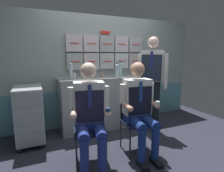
% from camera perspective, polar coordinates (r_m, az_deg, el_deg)
% --- Properties ---
extents(ground, '(4.80, 4.80, 0.04)m').
position_cam_1_polar(ground, '(2.84, 8.58, -20.12)').
color(ground, '#2B2C39').
extents(galley_bulkhead, '(4.20, 0.14, 2.15)m').
position_cam_1_polar(galley_bulkhead, '(3.71, -2.31, 4.81)').
color(galley_bulkhead, '#98A5A3').
rests_on(galley_bulkhead, ground).
extents(galley_counter, '(1.60, 0.53, 0.98)m').
position_cam_1_polar(galley_counter, '(3.48, -3.24, -5.18)').
color(galley_counter, '#9FA2A2').
rests_on(galley_counter, ground).
extents(service_trolley, '(0.40, 0.65, 0.91)m').
position_cam_1_polar(service_trolley, '(3.14, -24.67, -7.87)').
color(service_trolley, black).
rests_on(service_trolley, ground).
extents(folding_chair_left, '(0.47, 0.47, 0.85)m').
position_cam_1_polar(folding_chair_left, '(2.45, -7.31, -11.06)').
color(folding_chair_left, '#2D2D33').
rests_on(folding_chair_left, ground).
extents(crew_member_left, '(0.53, 0.68, 1.30)m').
position_cam_1_polar(crew_member_left, '(2.23, -7.03, -7.68)').
color(crew_member_left, black).
rests_on(crew_member_left, ground).
extents(folding_chair_right, '(0.44, 0.44, 0.85)m').
position_cam_1_polar(folding_chair_right, '(2.71, 7.08, -8.96)').
color(folding_chair_right, '#2D2D33').
rests_on(folding_chair_right, ground).
extents(crew_member_right, '(0.51, 0.65, 1.30)m').
position_cam_1_polar(crew_member_right, '(2.52, 8.69, -5.81)').
color(crew_member_right, black).
rests_on(crew_member_right, ground).
extents(crew_member_standing, '(0.42, 0.42, 1.70)m').
position_cam_1_polar(crew_member_standing, '(3.29, 12.58, 3.09)').
color(crew_member_standing, black).
rests_on(crew_member_standing, ground).
extents(water_bottle_blue_cap, '(0.07, 0.07, 0.28)m').
position_cam_1_polar(water_bottle_blue_cap, '(3.61, 2.73, 5.42)').
color(water_bottle_blue_cap, '#AADBDB').
rests_on(water_bottle_blue_cap, galley_counter).
extents(water_bottle_short, '(0.06, 0.06, 0.31)m').
position_cam_1_polar(water_bottle_short, '(3.14, -12.92, 4.75)').
color(water_bottle_short, silver).
rests_on(water_bottle_short, galley_counter).
extents(water_bottle_clear, '(0.08, 0.08, 0.27)m').
position_cam_1_polar(water_bottle_clear, '(3.32, 1.70, 4.93)').
color(water_bottle_clear, silver).
rests_on(water_bottle_clear, galley_counter).
extents(paper_cup_tan, '(0.07, 0.07, 0.07)m').
position_cam_1_polar(paper_cup_tan, '(3.46, -2.95, 3.62)').
color(paper_cup_tan, tan).
rests_on(paper_cup_tan, galley_counter).
extents(coffee_cup_white, '(0.07, 0.07, 0.09)m').
position_cam_1_polar(coffee_cup_white, '(3.40, -11.88, 3.41)').
color(coffee_cup_white, white).
rests_on(coffee_cup_white, galley_counter).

